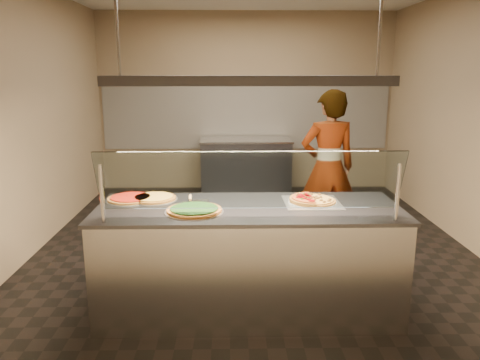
{
  "coord_description": "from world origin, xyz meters",
  "views": [
    {
      "loc": [
        -0.27,
        -5.11,
        2.02
      ],
      "look_at": [
        -0.18,
        -0.81,
        1.02
      ],
      "focal_mm": 35.0,
      "sensor_mm": 36.0,
      "label": 1
    }
  ],
  "objects_px": {
    "perforated_tray": "(312,202)",
    "worker": "(328,167)",
    "pizza_cheese": "(154,198)",
    "half_pizza_pepperoni": "(301,199)",
    "prep_table": "(246,167)",
    "pizza_spinach": "(194,210)",
    "sneeze_guard": "(250,181)",
    "pizza_tomato": "(131,198)",
    "pizza_spatula": "(195,199)",
    "serving_counter": "(248,259)",
    "heat_lamp_housing": "(249,81)",
    "half_pizza_sausage": "(323,200)"
  },
  "relations": [
    {
      "from": "half_pizza_pepperoni",
      "to": "worker",
      "type": "distance_m",
      "value": 1.67
    },
    {
      "from": "pizza_cheese",
      "to": "prep_table",
      "type": "distance_m",
      "value": 3.85
    },
    {
      "from": "pizza_cheese",
      "to": "heat_lamp_housing",
      "type": "bearing_deg",
      "value": -16.36
    },
    {
      "from": "pizza_spinach",
      "to": "worker",
      "type": "xyz_separation_m",
      "value": [
        1.44,
        1.82,
        -0.03
      ]
    },
    {
      "from": "perforated_tray",
      "to": "pizza_cheese",
      "type": "height_order",
      "value": "pizza_cheese"
    },
    {
      "from": "pizza_cheese",
      "to": "prep_table",
      "type": "height_order",
      "value": "pizza_cheese"
    },
    {
      "from": "perforated_tray",
      "to": "serving_counter",
      "type": "bearing_deg",
      "value": -169.16
    },
    {
      "from": "half_pizza_sausage",
      "to": "pizza_spatula",
      "type": "bearing_deg",
      "value": 177.82
    },
    {
      "from": "half_pizza_pepperoni",
      "to": "pizza_spatula",
      "type": "bearing_deg",
      "value": 177.32
    },
    {
      "from": "sneeze_guard",
      "to": "half_pizza_sausage",
      "type": "relative_size",
      "value": 5.83
    },
    {
      "from": "serving_counter",
      "to": "prep_table",
      "type": "bearing_deg",
      "value": 88.45
    },
    {
      "from": "pizza_tomato",
      "to": "worker",
      "type": "relative_size",
      "value": 0.23
    },
    {
      "from": "perforated_tray",
      "to": "pizza_cheese",
      "type": "bearing_deg",
      "value": 174.33
    },
    {
      "from": "pizza_spinach",
      "to": "pizza_spatula",
      "type": "distance_m",
      "value": 0.29
    },
    {
      "from": "prep_table",
      "to": "serving_counter",
      "type": "bearing_deg",
      "value": -91.55
    },
    {
      "from": "prep_table",
      "to": "sneeze_guard",
      "type": "bearing_deg",
      "value": -91.43
    },
    {
      "from": "pizza_cheese",
      "to": "perforated_tray",
      "type": "bearing_deg",
      "value": -5.67
    },
    {
      "from": "serving_counter",
      "to": "heat_lamp_housing",
      "type": "relative_size",
      "value": 1.09
    },
    {
      "from": "pizza_cheese",
      "to": "pizza_tomato",
      "type": "xyz_separation_m",
      "value": [
        -0.2,
        -0.01,
        0.0
      ]
    },
    {
      "from": "sneeze_guard",
      "to": "pizza_tomato",
      "type": "bearing_deg",
      "value": 150.52
    },
    {
      "from": "serving_counter",
      "to": "pizza_tomato",
      "type": "relative_size",
      "value": 5.97
    },
    {
      "from": "worker",
      "to": "perforated_tray",
      "type": "bearing_deg",
      "value": 65.5
    },
    {
      "from": "pizza_spinach",
      "to": "heat_lamp_housing",
      "type": "height_order",
      "value": "heat_lamp_housing"
    },
    {
      "from": "half_pizza_pepperoni",
      "to": "pizza_cheese",
      "type": "xyz_separation_m",
      "value": [
        -1.27,
        0.14,
        -0.02
      ]
    },
    {
      "from": "sneeze_guard",
      "to": "pizza_cheese",
      "type": "xyz_separation_m",
      "value": [
        -0.82,
        0.58,
        -0.28
      ]
    },
    {
      "from": "pizza_spinach",
      "to": "pizza_spatula",
      "type": "bearing_deg",
      "value": 93.46
    },
    {
      "from": "worker",
      "to": "pizza_spinach",
      "type": "bearing_deg",
      "value": 43.34
    },
    {
      "from": "pizza_spinach",
      "to": "pizza_cheese",
      "type": "xyz_separation_m",
      "value": [
        -0.38,
        0.38,
        -0.0
      ]
    },
    {
      "from": "serving_counter",
      "to": "pizza_tomato",
      "type": "height_order",
      "value": "pizza_tomato"
    },
    {
      "from": "perforated_tray",
      "to": "prep_table",
      "type": "height_order",
      "value": "perforated_tray"
    },
    {
      "from": "sneeze_guard",
      "to": "pizza_spatula",
      "type": "distance_m",
      "value": 0.72
    },
    {
      "from": "pizza_cheese",
      "to": "pizza_spatula",
      "type": "bearing_deg",
      "value": -14.43
    },
    {
      "from": "sneeze_guard",
      "to": "half_pizza_pepperoni",
      "type": "distance_m",
      "value": 0.69
    },
    {
      "from": "pizza_cheese",
      "to": "pizza_spatula",
      "type": "relative_size",
      "value": 1.76
    },
    {
      "from": "perforated_tray",
      "to": "worker",
      "type": "bearing_deg",
      "value": 73.79
    },
    {
      "from": "pizza_spinach",
      "to": "prep_table",
      "type": "relative_size",
      "value": 0.31
    },
    {
      "from": "sneeze_guard",
      "to": "pizza_tomato",
      "type": "distance_m",
      "value": 1.21
    },
    {
      "from": "sneeze_guard",
      "to": "pizza_spatula",
      "type": "relative_size",
      "value": 9.77
    },
    {
      "from": "perforated_tray",
      "to": "pizza_tomato",
      "type": "relative_size",
      "value": 1.13
    },
    {
      "from": "half_pizza_sausage",
      "to": "pizza_spatula",
      "type": "height_order",
      "value": "half_pizza_sausage"
    },
    {
      "from": "sneeze_guard",
      "to": "perforated_tray",
      "type": "distance_m",
      "value": 0.76
    },
    {
      "from": "perforated_tray",
      "to": "prep_table",
      "type": "xyz_separation_m",
      "value": [
        -0.44,
        3.84,
        -0.47
      ]
    },
    {
      "from": "pizza_spinach",
      "to": "heat_lamp_housing",
      "type": "distance_m",
      "value": 1.1
    },
    {
      "from": "sneeze_guard",
      "to": "half_pizza_pepperoni",
      "type": "relative_size",
      "value": 5.83
    },
    {
      "from": "prep_table",
      "to": "worker",
      "type": "xyz_separation_m",
      "value": [
        0.9,
        -2.27,
        0.45
      ]
    },
    {
      "from": "perforated_tray",
      "to": "pizza_spinach",
      "type": "distance_m",
      "value": 1.02
    },
    {
      "from": "worker",
      "to": "serving_counter",
      "type": "bearing_deg",
      "value": 50.84
    },
    {
      "from": "pizza_spatula",
      "to": "pizza_cheese",
      "type": "bearing_deg",
      "value": 165.57
    },
    {
      "from": "pizza_cheese",
      "to": "half_pizza_pepperoni",
      "type": "bearing_deg",
      "value": -6.09
    },
    {
      "from": "pizza_tomato",
      "to": "worker",
      "type": "distance_m",
      "value": 2.49
    }
  ]
}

